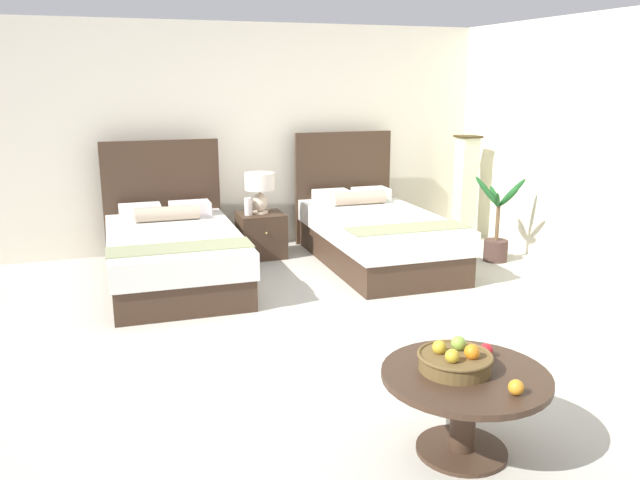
% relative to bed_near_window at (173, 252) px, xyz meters
% --- Properties ---
extents(ground_plane, '(9.45, 9.69, 0.02)m').
position_rel_bed_near_window_xyz_m(ground_plane, '(1.08, -1.79, -0.32)').
color(ground_plane, beige).
extents(wall_back, '(9.45, 0.12, 2.58)m').
position_rel_bed_near_window_xyz_m(wall_back, '(1.08, 1.25, 0.98)').
color(wall_back, silver).
rests_on(wall_back, ground).
extents(wall_side_right, '(0.12, 5.29, 2.58)m').
position_rel_bed_near_window_xyz_m(wall_side_right, '(4.01, -1.39, 0.98)').
color(wall_side_right, beige).
rests_on(wall_side_right, ground).
extents(bed_near_window, '(1.29, 2.14, 1.31)m').
position_rel_bed_near_window_xyz_m(bed_near_window, '(0.00, 0.00, 0.00)').
color(bed_near_window, '#3D2A1E').
rests_on(bed_near_window, ground).
extents(bed_near_corner, '(1.23, 2.23, 1.34)m').
position_rel_bed_near_window_xyz_m(bed_near_corner, '(2.16, -0.00, 0.01)').
color(bed_near_corner, '#3D2A1E').
rests_on(bed_near_corner, ground).
extents(nightstand, '(0.50, 0.46, 0.50)m').
position_rel_bed_near_window_xyz_m(nightstand, '(1.04, 0.61, -0.06)').
color(nightstand, '#3D2A1E').
rests_on(nightstand, ground).
extents(table_lamp, '(0.33, 0.33, 0.45)m').
position_rel_bed_near_window_xyz_m(table_lamp, '(1.04, 0.63, 0.50)').
color(table_lamp, beige).
rests_on(table_lamp, nightstand).
extents(vase, '(0.08, 0.08, 0.20)m').
position_rel_bed_near_window_xyz_m(vase, '(0.89, 0.57, 0.29)').
color(vase, silver).
rests_on(vase, nightstand).
extents(coffee_table, '(0.89, 0.89, 0.47)m').
position_rel_bed_near_window_xyz_m(coffee_table, '(1.10, -3.58, 0.04)').
color(coffee_table, '#3D2A1E').
rests_on(coffee_table, ground).
extents(fruit_bowl, '(0.40, 0.40, 0.16)m').
position_rel_bed_near_window_xyz_m(fruit_bowl, '(1.06, -3.53, 0.22)').
color(fruit_bowl, brown).
rests_on(fruit_bowl, coffee_table).
extents(loose_apple, '(0.08, 0.08, 0.08)m').
position_rel_bed_near_window_xyz_m(loose_apple, '(1.31, -3.44, 0.20)').
color(loose_apple, red).
rests_on(loose_apple, coffee_table).
extents(loose_orange, '(0.08, 0.08, 0.08)m').
position_rel_bed_near_window_xyz_m(loose_orange, '(1.20, -3.87, 0.20)').
color(loose_orange, orange).
rests_on(loose_orange, coffee_table).
extents(floor_lamp_corner, '(0.26, 0.26, 1.29)m').
position_rel_bed_near_window_xyz_m(floor_lamp_corner, '(3.61, 0.55, 0.34)').
color(floor_lamp_corner, '#382B11').
rests_on(floor_lamp_corner, ground).
extents(potted_palm, '(0.56, 0.52, 0.95)m').
position_rel_bed_near_window_xyz_m(potted_palm, '(3.44, -0.41, -0.01)').
color(potted_palm, '#48322B').
rests_on(potted_palm, ground).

